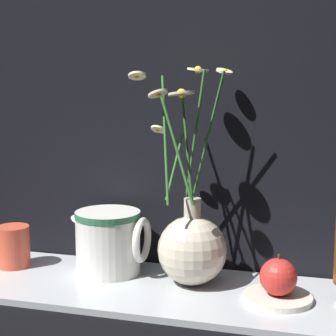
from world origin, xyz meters
name	(u,v)px	position (x,y,z in m)	size (l,w,h in m)	color
ground_plane	(160,293)	(0.00, 0.00, 0.00)	(6.00, 6.00, 0.00)	black
shelf	(160,290)	(0.00, 0.00, 0.01)	(0.80, 0.26, 0.01)	#B2B7BC
vase_with_flowers	(192,245)	(0.05, 0.03, 0.09)	(0.18, 0.18, 0.40)	beige
yellow_mug	(12,246)	(-0.32, 0.03, 0.05)	(0.08, 0.07, 0.08)	#DB5138
ceramic_pitcher	(109,239)	(-0.12, 0.05, 0.08)	(0.15, 0.13, 0.14)	white
saucer_plate	(278,298)	(0.22, -0.01, 0.02)	(0.12, 0.12, 0.01)	silver
orange_fruit	(278,277)	(0.22, -0.01, 0.05)	(0.06, 0.06, 0.07)	red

